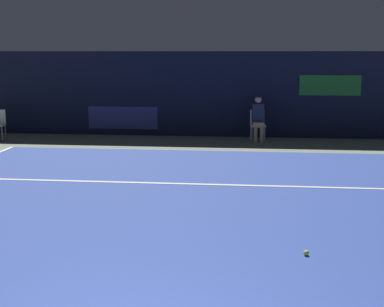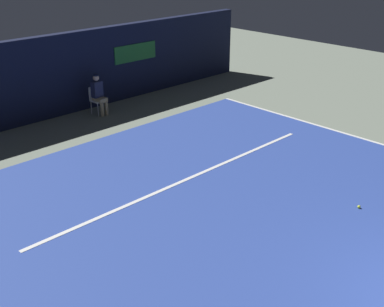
# 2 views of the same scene
# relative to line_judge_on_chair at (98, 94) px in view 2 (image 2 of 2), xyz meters

# --- Properties ---
(ground_plane) EXTENTS (33.38, 33.38, 0.00)m
(ground_plane) POSITION_rel_line_judge_on_chair_xyz_m (-1.25, -7.45, -0.69)
(ground_plane) COLOR gray
(court_surface) EXTENTS (11.00, 11.27, 0.01)m
(court_surface) POSITION_rel_line_judge_on_chair_xyz_m (-1.25, -7.45, -0.68)
(court_surface) COLOR #2D479E
(court_surface) RESTS_ON ground
(line_sideline_left) EXTENTS (0.10, 11.27, 0.01)m
(line_sideline_left) POSITION_rel_line_judge_on_chair_xyz_m (4.20, -7.45, -0.67)
(line_sideline_left) COLOR white
(line_sideline_left) RESTS_ON court_surface
(line_service) EXTENTS (8.58, 0.10, 0.01)m
(line_service) POSITION_rel_line_judge_on_chair_xyz_m (-1.25, -5.47, -0.67)
(line_service) COLOR white
(line_service) RESTS_ON court_surface
(back_wall) EXTENTS (16.82, 0.33, 2.60)m
(back_wall) POSITION_rel_line_judge_on_chair_xyz_m (-1.25, 0.86, 0.61)
(back_wall) COLOR #141933
(back_wall) RESTS_ON ground
(line_judge_on_chair) EXTENTS (0.48, 0.56, 1.32)m
(line_judge_on_chair) POSITION_rel_line_judge_on_chair_xyz_m (0.00, 0.00, 0.00)
(line_judge_on_chair) COLOR white
(line_judge_on_chair) RESTS_ON ground
(tennis_ball) EXTENTS (0.07, 0.07, 0.07)m
(tennis_ball) POSITION_rel_line_judge_on_chair_xyz_m (0.48, -9.05, -0.64)
(tennis_ball) COLOR #CCE033
(tennis_ball) RESTS_ON court_surface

